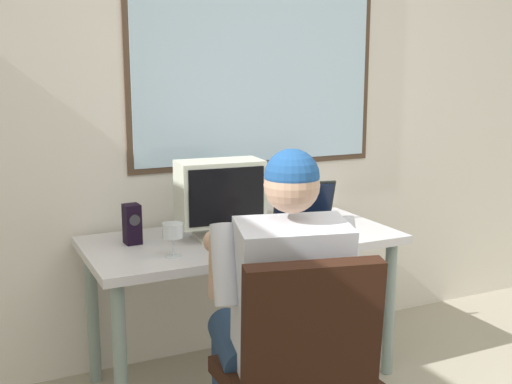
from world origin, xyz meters
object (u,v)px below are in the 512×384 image
person_seated (282,305)px  laptop (309,214)px  desk (243,253)px  office_chair (302,365)px  crt_monitor (220,194)px  wine_glass (173,232)px  desk_speaker (132,224)px

person_seated → laptop: (0.55, 0.75, 0.13)m
laptop → desk: bearing=-173.7°
desk → office_chair: 0.98m
person_seated → crt_monitor: 0.78m
desk → person_seated: person_seated is taller
office_chair → laptop: 1.19m
desk → crt_monitor: size_ratio=3.61×
desk → wine_glass: size_ratio=10.07×
person_seated → crt_monitor: size_ratio=3.06×
desk → person_seated: (-0.16, -0.71, 0.02)m
desk_speaker → wine_glass: bearing=-69.3°
crt_monitor → laptop: (0.49, 0.03, -0.15)m
office_chair → wine_glass: size_ratio=6.37×
office_chair → wine_glass: bearing=103.4°
office_chair → desk: bearing=77.4°
office_chair → laptop: laptop is taller
laptop → wine_glass: bearing=-164.8°
crt_monitor → wine_glass: bearing=-147.5°
crt_monitor → wine_glass: 0.36m
desk → desk_speaker: bearing=168.6°
laptop → desk_speaker: size_ratio=2.02×
office_chair → wine_glass: (-0.19, 0.78, 0.29)m
crt_monitor → laptop: crt_monitor is taller
office_chair → desk_speaker: office_chair is taller
office_chair → desk_speaker: bearing=105.4°
office_chair → person_seated: size_ratio=0.75×
desk_speaker → person_seated: bearing=-67.3°
person_seated → desk_speaker: person_seated is taller
wine_glass → desk_speaker: bearing=110.7°
office_chair → person_seated: 0.27m
office_chair → person_seated: (0.05, 0.24, 0.12)m
wine_glass → desk: bearing=23.2°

